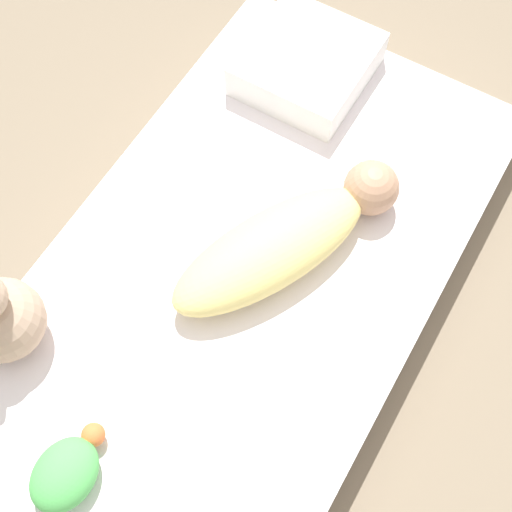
# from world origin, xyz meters

# --- Properties ---
(ground_plane) EXTENTS (12.00, 12.00, 0.00)m
(ground_plane) POSITION_xyz_m (0.00, 0.00, 0.00)
(ground_plane) COLOR #7A6B56
(bed_mattress) EXTENTS (1.56, 0.87, 0.17)m
(bed_mattress) POSITION_xyz_m (0.00, 0.00, 0.09)
(bed_mattress) COLOR white
(bed_mattress) RESTS_ON ground_plane
(swaddled_baby) EXTENTS (0.61, 0.39, 0.14)m
(swaddled_baby) POSITION_xyz_m (0.09, -0.07, 0.23)
(swaddled_baby) COLOR #EFDB7F
(swaddled_baby) RESTS_ON bed_mattress
(pillow) EXTENTS (0.33, 0.31, 0.10)m
(pillow) POSITION_xyz_m (0.58, 0.15, 0.22)
(pillow) COLOR white
(pillow) RESTS_ON bed_mattress
(turtle_plush) EXTENTS (0.20, 0.13, 0.09)m
(turtle_plush) POSITION_xyz_m (-0.59, 0.06, 0.21)
(turtle_plush) COLOR #51B756
(turtle_plush) RESTS_ON bed_mattress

